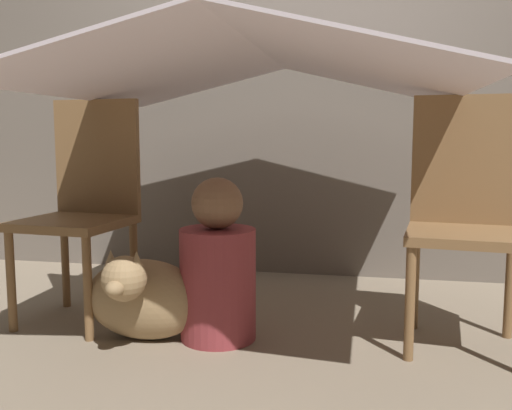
% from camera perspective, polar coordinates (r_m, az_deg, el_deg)
% --- Properties ---
extents(ground_plane, '(8.80, 8.80, 0.00)m').
position_cam_1_polar(ground_plane, '(2.28, -0.66, -13.85)').
color(ground_plane, gray).
extents(wall_back, '(7.00, 0.05, 2.50)m').
position_cam_1_polar(wall_back, '(3.35, 3.73, 14.53)').
color(wall_back, '#6B6056').
rests_on(wall_back, ground_plane).
extents(chair_left, '(0.46, 0.46, 0.97)m').
position_cam_1_polar(chair_left, '(2.62, -16.80, 0.41)').
color(chair_left, brown).
rests_on(chair_left, ground_plane).
extents(chair_right, '(0.47, 0.47, 0.97)m').
position_cam_1_polar(chair_right, '(2.34, 20.20, -0.47)').
color(chair_right, brown).
rests_on(chair_right, ground_plane).
extents(sheet_canopy, '(1.60, 1.56, 0.20)m').
position_cam_1_polar(sheet_canopy, '(2.27, -0.00, 13.49)').
color(sheet_canopy, silver).
extents(person_front, '(0.30, 0.30, 0.65)m').
position_cam_1_polar(person_front, '(2.28, -3.84, -6.55)').
color(person_front, maroon).
rests_on(person_front, ground_plane).
extents(dog, '(0.49, 0.41, 0.40)m').
position_cam_1_polar(dog, '(2.31, -11.34, -8.96)').
color(dog, '#9E7F56').
rests_on(dog, ground_plane).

